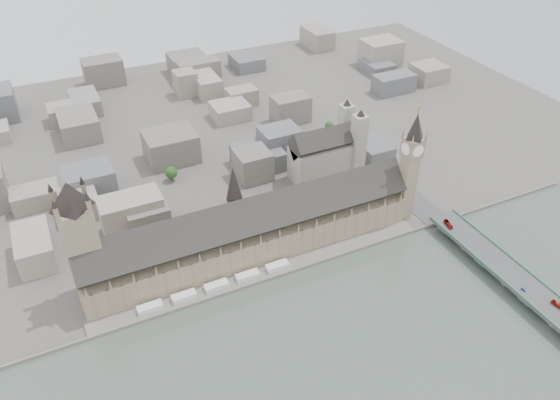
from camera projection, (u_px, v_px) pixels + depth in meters
name	position (u px, v px, depth m)	size (l,w,h in m)	color
ground	(262.00, 268.00, 425.39)	(900.00, 900.00, 0.00)	#595651
embankment_wall	(270.00, 279.00, 413.52)	(600.00, 1.50, 3.00)	slate
river_terrace	(266.00, 273.00, 419.31)	(270.00, 15.00, 2.00)	slate
terrace_tents	(216.00, 286.00, 403.92)	(118.00, 7.00, 4.00)	white
palace_of_westminster	(251.00, 231.00, 426.58)	(265.00, 40.73, 55.44)	#9C8469
elizabeth_tower	(411.00, 160.00, 445.69)	(17.00, 17.00, 107.50)	#9C8469
victoria_tower	(81.00, 237.00, 369.51)	(30.00, 30.00, 100.00)	#9C8469
central_tower	(234.00, 193.00, 407.15)	(13.00, 13.00, 48.00)	gray
westminster_bridge	(503.00, 271.00, 415.00)	(25.00, 325.00, 10.25)	#474749
bridge_parapets	(551.00, 305.00, 379.07)	(25.00, 235.00, 1.15)	#386651
westminster_abbey	(327.00, 153.00, 519.22)	(68.00, 36.00, 64.00)	#A19D91
city_skyline_inland	(170.00, 116.00, 593.85)	(720.00, 360.00, 38.00)	gray
park_trees	(222.00, 221.00, 461.48)	(110.00, 30.00, 15.00)	#234418
red_bus_north	(448.00, 224.00, 451.30)	(2.68, 11.46, 3.19)	#A41A12
red_bus_south	(558.00, 305.00, 377.61)	(2.48, 10.60, 2.95)	#B42016
car_blue	(523.00, 290.00, 391.02)	(1.50, 3.73, 1.27)	#1940A8
car_approach	(405.00, 178.00, 509.65)	(1.84, 4.54, 1.32)	gray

